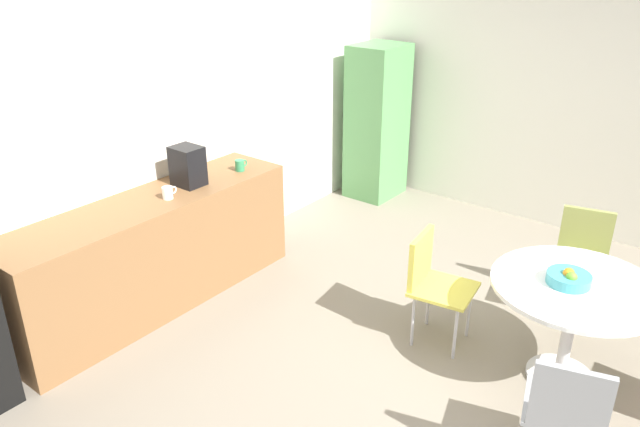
{
  "coord_description": "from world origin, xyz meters",
  "views": [
    {
      "loc": [
        -3.1,
        -1.05,
        2.74
      ],
      "look_at": [
        0.03,
        1.39,
        0.95
      ],
      "focal_mm": 34.64,
      "sensor_mm": 36.0,
      "label": 1
    }
  ],
  "objects_px": {
    "chair_yellow": "(432,276)",
    "coffee_maker": "(188,166)",
    "locker_cabinet": "(377,122)",
    "mug_white": "(168,193)",
    "round_table": "(574,303)",
    "chair_olive": "(583,250)",
    "mug_green": "(240,165)",
    "chair_gray": "(567,408)",
    "fruit_bowl": "(569,278)"
  },
  "relations": [
    {
      "from": "mug_green",
      "to": "locker_cabinet",
      "type": "bearing_deg",
      "value": -0.2
    },
    {
      "from": "mug_white",
      "to": "mug_green",
      "type": "relative_size",
      "value": 1.0
    },
    {
      "from": "round_table",
      "to": "coffee_maker",
      "type": "bearing_deg",
      "value": 102.37
    },
    {
      "from": "chair_yellow",
      "to": "coffee_maker",
      "type": "height_order",
      "value": "coffee_maker"
    },
    {
      "from": "chair_gray",
      "to": "chair_yellow",
      "type": "relative_size",
      "value": 1.0
    },
    {
      "from": "chair_yellow",
      "to": "fruit_bowl",
      "type": "xyz_separation_m",
      "value": [
        0.11,
        -0.89,
        0.25
      ]
    },
    {
      "from": "chair_olive",
      "to": "mug_green",
      "type": "relative_size",
      "value": 6.43
    },
    {
      "from": "locker_cabinet",
      "to": "round_table",
      "type": "relative_size",
      "value": 1.59
    },
    {
      "from": "chair_olive",
      "to": "fruit_bowl",
      "type": "height_order",
      "value": "fruit_bowl"
    },
    {
      "from": "chair_gray",
      "to": "coffee_maker",
      "type": "distance_m",
      "value": 3.23
    },
    {
      "from": "round_table",
      "to": "fruit_bowl",
      "type": "xyz_separation_m",
      "value": [
        -0.03,
        0.05,
        0.18
      ]
    },
    {
      "from": "fruit_bowl",
      "to": "mug_green",
      "type": "relative_size",
      "value": 2.12
    },
    {
      "from": "mug_white",
      "to": "coffee_maker",
      "type": "height_order",
      "value": "coffee_maker"
    },
    {
      "from": "chair_gray",
      "to": "fruit_bowl",
      "type": "bearing_deg",
      "value": 19.47
    },
    {
      "from": "chair_yellow",
      "to": "mug_green",
      "type": "xyz_separation_m",
      "value": [
        -0.01,
        1.88,
        0.43
      ]
    },
    {
      "from": "chair_olive",
      "to": "mug_green",
      "type": "bearing_deg",
      "value": 112.45
    },
    {
      "from": "locker_cabinet",
      "to": "mug_white",
      "type": "height_order",
      "value": "locker_cabinet"
    },
    {
      "from": "chair_gray",
      "to": "coffee_maker",
      "type": "xyz_separation_m",
      "value": [
        0.28,
        3.17,
        0.54
      ]
    },
    {
      "from": "chair_olive",
      "to": "chair_yellow",
      "type": "xyz_separation_m",
      "value": [
        -1.07,
        0.73,
        0.0
      ]
    },
    {
      "from": "chair_olive",
      "to": "mug_green",
      "type": "height_order",
      "value": "mug_green"
    },
    {
      "from": "fruit_bowl",
      "to": "chair_olive",
      "type": "bearing_deg",
      "value": 9.47
    },
    {
      "from": "mug_green",
      "to": "chair_gray",
      "type": "bearing_deg",
      "value": -104.0
    },
    {
      "from": "mug_white",
      "to": "coffee_maker",
      "type": "distance_m",
      "value": 0.33
    },
    {
      "from": "mug_white",
      "to": "mug_green",
      "type": "height_order",
      "value": "same"
    },
    {
      "from": "chair_gray",
      "to": "chair_yellow",
      "type": "distance_m",
      "value": 1.43
    },
    {
      "from": "chair_gray",
      "to": "chair_olive",
      "type": "xyz_separation_m",
      "value": [
        1.85,
        0.47,
        0.0
      ]
    },
    {
      "from": "round_table",
      "to": "coffee_maker",
      "type": "distance_m",
      "value": 3.02
    },
    {
      "from": "fruit_bowl",
      "to": "coffee_maker",
      "type": "distance_m",
      "value": 2.94
    },
    {
      "from": "chair_gray",
      "to": "chair_yellow",
      "type": "height_order",
      "value": "same"
    },
    {
      "from": "chair_gray",
      "to": "coffee_maker",
      "type": "relative_size",
      "value": 2.59
    },
    {
      "from": "fruit_bowl",
      "to": "mug_white",
      "type": "bearing_deg",
      "value": 108.0
    },
    {
      "from": "coffee_maker",
      "to": "round_table",
      "type": "bearing_deg",
      "value": -77.63
    },
    {
      "from": "mug_white",
      "to": "chair_gray",
      "type": "bearing_deg",
      "value": -89.76
    },
    {
      "from": "locker_cabinet",
      "to": "round_table",
      "type": "distance_m",
      "value": 3.45
    },
    {
      "from": "locker_cabinet",
      "to": "mug_white",
      "type": "distance_m",
      "value": 2.92
    },
    {
      "from": "round_table",
      "to": "mug_white",
      "type": "bearing_deg",
      "value": 108.26
    },
    {
      "from": "fruit_bowl",
      "to": "coffee_maker",
      "type": "xyz_separation_m",
      "value": [
        -0.61,
        2.86,
        0.29
      ]
    },
    {
      "from": "round_table",
      "to": "fruit_bowl",
      "type": "distance_m",
      "value": 0.19
    },
    {
      "from": "chair_yellow",
      "to": "locker_cabinet",
      "type": "bearing_deg",
      "value": 41.25
    },
    {
      "from": "chair_gray",
      "to": "mug_white",
      "type": "relative_size",
      "value": 6.43
    },
    {
      "from": "mug_green",
      "to": "coffee_maker",
      "type": "distance_m",
      "value": 0.51
    },
    {
      "from": "chair_olive",
      "to": "chair_gray",
      "type": "bearing_deg",
      "value": -165.62
    },
    {
      "from": "chair_gray",
      "to": "fruit_bowl",
      "type": "relative_size",
      "value": 3.04
    },
    {
      "from": "locker_cabinet",
      "to": "chair_gray",
      "type": "relative_size",
      "value": 2.04
    },
    {
      "from": "coffee_maker",
      "to": "chair_olive",
      "type": "bearing_deg",
      "value": -59.86
    },
    {
      "from": "chair_gray",
      "to": "chair_olive",
      "type": "height_order",
      "value": "same"
    },
    {
      "from": "locker_cabinet",
      "to": "chair_yellow",
      "type": "bearing_deg",
      "value": -138.75
    },
    {
      "from": "mug_green",
      "to": "coffee_maker",
      "type": "height_order",
      "value": "coffee_maker"
    },
    {
      "from": "chair_olive",
      "to": "mug_green",
      "type": "xyz_separation_m",
      "value": [
        -1.08,
        2.61,
        0.43
      ]
    },
    {
      "from": "chair_olive",
      "to": "chair_yellow",
      "type": "relative_size",
      "value": 1.0
    }
  ]
}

